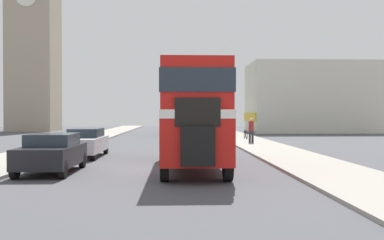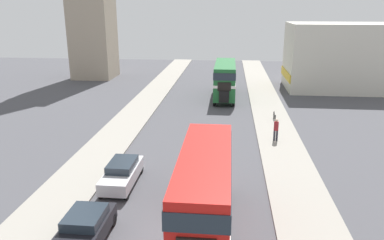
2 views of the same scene
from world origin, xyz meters
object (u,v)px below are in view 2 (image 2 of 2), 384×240
at_px(car_parked_near, 85,228).
at_px(pedestrian_walking, 276,128).
at_px(car_parked_mid, 122,173).
at_px(bicycle_on_pavement, 275,117).
at_px(double_decker_bus, 205,187).
at_px(bus_distant, 225,77).

xyz_separation_m(car_parked_near, pedestrian_walking, (10.19, 14.44, 0.38)).
distance_m(car_parked_near, car_parked_mid, 5.93).
xyz_separation_m(car_parked_mid, bicycle_on_pavement, (10.67, 14.12, -0.28)).
xyz_separation_m(car_parked_near, car_parked_mid, (0.05, 5.93, 0.00)).
bearing_deg(pedestrian_walking, bicycle_on_pavement, 84.60).
xyz_separation_m(double_decker_bus, pedestrian_walking, (4.81, 13.09, -1.29)).
bearing_deg(pedestrian_walking, double_decker_bus, -110.18).
distance_m(pedestrian_walking, bicycle_on_pavement, 5.67).
height_order(bus_distant, pedestrian_walking, bus_distant).
distance_m(car_parked_near, pedestrian_walking, 17.68).
relative_size(double_decker_bus, car_parked_mid, 2.11).
bearing_deg(car_parked_near, bicycle_on_pavement, 61.86).
bearing_deg(double_decker_bus, car_parked_near, -165.89).
distance_m(car_parked_mid, bicycle_on_pavement, 17.70).
relative_size(car_parked_mid, bicycle_on_pavement, 2.51).
bearing_deg(pedestrian_walking, car_parked_near, -125.21).
distance_m(double_decker_bus, bicycle_on_pavement, 19.54).
distance_m(double_decker_bus, car_parked_mid, 7.22).
bearing_deg(car_parked_near, bus_distant, 78.61).
bearing_deg(car_parked_mid, bicycle_on_pavement, 52.91).
bearing_deg(bus_distant, car_parked_mid, -104.08).
xyz_separation_m(bus_distant, bicycle_on_pavement, (4.85, -9.11, -1.99)).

